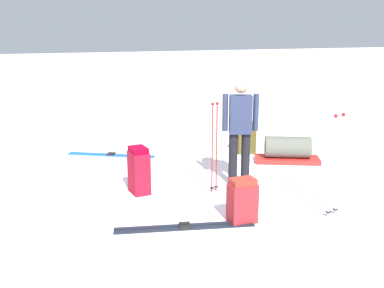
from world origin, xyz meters
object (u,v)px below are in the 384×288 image
at_px(ski_pair_near, 185,227).
at_px(ski_poles_planted_near, 214,143).
at_px(ski_pair_far, 111,155).
at_px(backpack_large_dark, 139,171).
at_px(ski_poles_planted_far, 336,160).
at_px(skier_standing, 240,127).
at_px(gear_sled, 287,150).
at_px(backpack_bright, 242,201).
at_px(backpack_small_spare, 246,138).

bearing_deg(ski_pair_near, ski_poles_planted_near, -127.77).
relative_size(ski_pair_far, backpack_large_dark, 2.23).
bearing_deg(ski_poles_planted_far, skier_standing, -67.28).
bearing_deg(skier_standing, gear_sled, -149.79).
height_order(ski_pair_near, backpack_bright, backpack_bright).
distance_m(backpack_bright, ski_poles_planted_near, 1.27).
xyz_separation_m(ski_pair_near, backpack_large_dark, (0.25, -1.42, 0.34)).
relative_size(ski_pair_near, ski_poles_planted_far, 1.27).
relative_size(ski_pair_near, backpack_bright, 2.99).
bearing_deg(skier_standing, backpack_large_dark, -5.25).
bearing_deg(ski_pair_far, backpack_large_dark, 91.56).
distance_m(ski_poles_planted_near, gear_sled, 2.20).
bearing_deg(backpack_bright, ski_poles_planted_near, -94.37).
distance_m(ski_poles_planted_near, ski_poles_planted_far, 1.80).
height_order(ski_poles_planted_far, gear_sled, ski_poles_planted_far).
relative_size(skier_standing, ski_poles_planted_far, 1.21).
relative_size(ski_pair_near, backpack_small_spare, 2.87).
relative_size(ski_pair_near, ski_pair_far, 1.10).
height_order(backpack_large_dark, gear_sled, backpack_large_dark).
distance_m(ski_pair_near, ski_poles_planted_near, 1.58).
xyz_separation_m(backpack_large_dark, backpack_small_spare, (-2.55, -1.50, -0.05)).
distance_m(ski_pair_near, backpack_small_spare, 3.72).
xyz_separation_m(skier_standing, backpack_bright, (0.59, 1.35, -0.66)).
bearing_deg(gear_sled, backpack_small_spare, -61.68).
distance_m(backpack_large_dark, backpack_bright, 1.81).
bearing_deg(ski_pair_far, backpack_bright, 106.19).
height_order(backpack_bright, gear_sled, backpack_bright).
bearing_deg(skier_standing, backpack_bright, 66.22).
xyz_separation_m(ski_pair_far, ski_poles_planted_far, (-2.32, 3.91, 0.76)).
bearing_deg(gear_sled, ski_pair_far, -26.79).
xyz_separation_m(backpack_large_dark, backpack_bright, (-1.01, 1.49, -0.07)).
xyz_separation_m(ski_poles_planted_near, ski_poles_planted_far, (-1.15, 1.38, 0.00)).
relative_size(ski_pair_near, gear_sled, 1.40).
bearing_deg(ski_pair_far, ski_poles_planted_near, 114.75).
height_order(backpack_large_dark, backpack_small_spare, backpack_large_dark).
bearing_deg(backpack_bright, gear_sled, -132.64).
bearing_deg(backpack_large_dark, gear_sled, -167.53).
bearing_deg(ski_poles_planted_near, gear_sled, -152.65).
bearing_deg(ski_poles_planted_far, gear_sled, -107.43).
height_order(backpack_bright, ski_poles_planted_near, ski_poles_planted_near).
distance_m(backpack_large_dark, ski_poles_planted_far, 2.86).
relative_size(backpack_large_dark, ski_poles_planted_far, 0.52).
bearing_deg(ski_pair_near, ski_poles_planted_far, 171.88).
relative_size(ski_pair_far, backpack_bright, 2.73).
xyz_separation_m(skier_standing, gear_sled, (-1.39, -0.81, -0.73)).
distance_m(backpack_large_dark, ski_poles_planted_near, 1.22).
height_order(skier_standing, ski_poles_planted_near, skier_standing).
xyz_separation_m(backpack_large_dark, ski_poles_planted_near, (-1.10, 0.32, 0.42)).
bearing_deg(backpack_large_dark, skier_standing, 174.75).
bearing_deg(backpack_large_dark, backpack_small_spare, -149.55).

